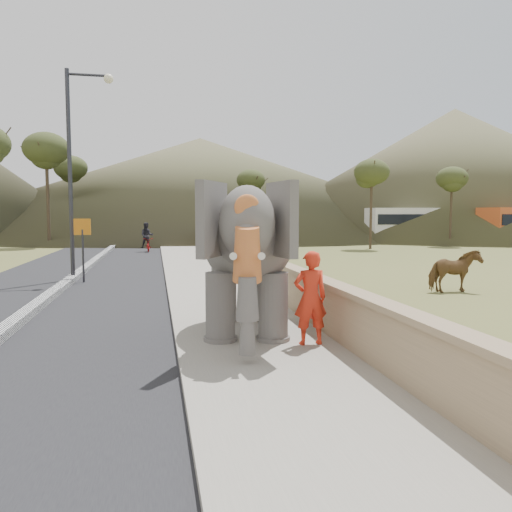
{
  "coord_description": "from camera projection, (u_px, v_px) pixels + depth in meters",
  "views": [
    {
      "loc": [
        -1.85,
        -6.75,
        2.58
      ],
      "look_at": [
        0.2,
        3.39,
        1.7
      ],
      "focal_mm": 35.0,
      "sensor_mm": 36.0,
      "label": 1
    }
  ],
  "objects": [
    {
      "name": "distant_car",
      "position": [
        403.0,
        235.0,
        44.64
      ],
      "size": [
        4.35,
        2.05,
        1.44
      ],
      "primitive_type": "imported",
      "rotation": [
        0.0,
        0.0,
        1.49
      ],
      "color": "silver",
      "rests_on": "ground"
    },
    {
      "name": "ground",
      "position": [
        289.0,
        393.0,
        7.17
      ],
      "size": [
        160.0,
        160.0,
        0.0
      ],
      "primitive_type": "plane",
      "color": "olive",
      "rests_on": "ground"
    },
    {
      "name": "cow",
      "position": [
        454.0,
        271.0,
        16.34
      ],
      "size": [
        1.71,
        0.85,
        1.41
      ],
      "primitive_type": "imported",
      "rotation": [
        0.0,
        0.0,
        1.62
      ],
      "color": "brown",
      "rests_on": "ground"
    },
    {
      "name": "elephant_and_man",
      "position": [
        247.0,
        261.0,
        10.34
      ],
      "size": [
        2.69,
        4.34,
        2.94
      ],
      "color": "slate",
      "rests_on": "ground"
    },
    {
      "name": "walkway",
      "position": [
        212.0,
        288.0,
        16.93
      ],
      "size": [
        3.0,
        120.0,
        0.15
      ],
      "primitive_type": "cube",
      "color": "#9E9687",
      "rests_on": "ground"
    },
    {
      "name": "lamppost",
      "position": [
        78.0,
        153.0,
        18.95
      ],
      "size": [
        1.76,
        0.36,
        8.0
      ],
      "color": "#333338",
      "rests_on": "ground"
    },
    {
      "name": "hill_right",
      "position": [
        453.0,
        172.0,
        64.38
      ],
      "size": [
        56.0,
        56.0,
        16.0
      ],
      "primitive_type": "cone",
      "color": "brown",
      "rests_on": "ground"
    },
    {
      "name": "road",
      "position": [
        56.0,
        294.0,
        15.95
      ],
      "size": [
        7.0,
        120.0,
        0.03
      ],
      "primitive_type": "cube",
      "color": "black",
      "rests_on": "ground"
    },
    {
      "name": "median",
      "position": [
        56.0,
        291.0,
        15.94
      ],
      "size": [
        0.35,
        120.0,
        0.22
      ],
      "primitive_type": "cube",
      "color": "black",
      "rests_on": "ground"
    },
    {
      "name": "hill_far",
      "position": [
        200.0,
        185.0,
        75.94
      ],
      "size": [
        80.0,
        80.0,
        14.0
      ],
      "primitive_type": "cone",
      "color": "brown",
      "rests_on": "ground"
    },
    {
      "name": "bus_white",
      "position": [
        426.0,
        225.0,
        45.48
      ],
      "size": [
        11.05,
        2.75,
        3.1
      ],
      "primitive_type": "cube",
      "rotation": [
        0.0,
        0.0,
        1.55
      ],
      "color": "white",
      "rests_on": "ground"
    },
    {
      "name": "signboard",
      "position": [
        83.0,
        239.0,
        18.47
      ],
      "size": [
        0.6,
        0.08,
        2.4
      ],
      "color": "#2D2D33",
      "rests_on": "ground"
    },
    {
      "name": "trees",
      "position": [
        201.0,
        195.0,
        35.89
      ],
      "size": [
        48.39,
        44.4,
        9.07
      ],
      "color": "#473828",
      "rests_on": "ground"
    },
    {
      "name": "motorcyclist",
      "position": [
        148.0,
        241.0,
        33.49
      ],
      "size": [
        0.86,
        1.83,
        1.99
      ],
      "color": "maroon",
      "rests_on": "ground"
    },
    {
      "name": "parapet",
      "position": [
        259.0,
        273.0,
        17.22
      ],
      "size": [
        0.3,
        120.0,
        1.1
      ],
      "primitive_type": "cube",
      "color": "tan",
      "rests_on": "ground"
    }
  ]
}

